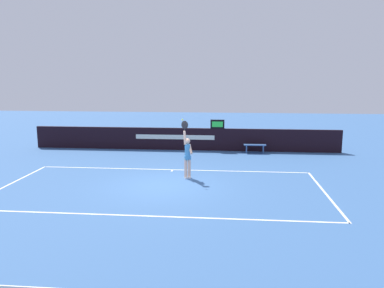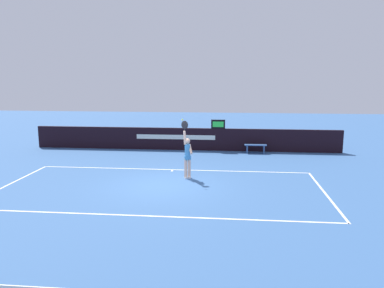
% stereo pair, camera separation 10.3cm
% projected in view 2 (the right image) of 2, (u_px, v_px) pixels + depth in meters
% --- Properties ---
extents(ground_plane, '(60.00, 60.00, 0.00)m').
position_uv_depth(ground_plane, '(163.00, 186.00, 14.86)').
color(ground_plane, '#365E93').
extents(court_lines, '(12.24, 5.92, 0.00)m').
position_uv_depth(court_lines, '(161.00, 188.00, 14.53)').
color(court_lines, white).
rests_on(court_lines, ground).
extents(back_wall, '(17.60, 0.20, 1.27)m').
position_uv_depth(back_wall, '(185.00, 139.00, 21.89)').
color(back_wall, black).
rests_on(back_wall, ground).
extents(speed_display, '(0.79, 0.16, 0.50)m').
position_uv_depth(speed_display, '(218.00, 124.00, 21.54)').
color(speed_display, black).
rests_on(speed_display, back_wall).
extents(tennis_player, '(0.51, 0.47, 2.44)m').
position_uv_depth(tennis_player, '(187.00, 155.00, 15.77)').
color(tennis_player, beige).
rests_on(tennis_player, ground).
extents(tennis_ball, '(0.06, 0.06, 0.06)m').
position_uv_depth(tennis_ball, '(182.00, 120.00, 15.26)').
color(tennis_ball, '#C8DD2D').
extents(courtside_bench_near, '(1.22, 0.38, 0.49)m').
position_uv_depth(courtside_bench_near, '(255.00, 147.00, 21.01)').
color(courtside_bench_near, '#365990').
rests_on(courtside_bench_near, ground).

